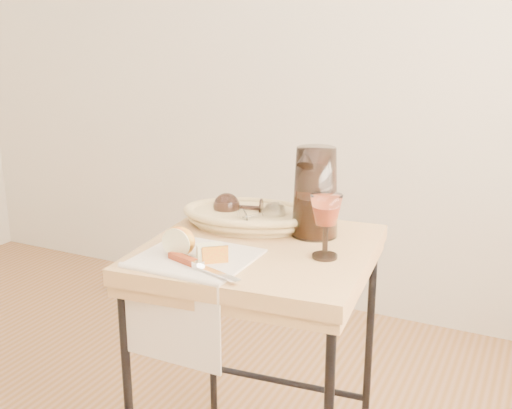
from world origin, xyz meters
The scene contains 11 objects.
wall_back centered at (0.00, 1.80, 1.35)m, with size 3.60×0.00×2.70m, color beige.
side_table centered at (0.58, 0.53, 0.38)m, with size 0.60×0.60×0.76m, color brown, non-canonical shape.
tea_towel centered at (0.47, 0.36, 0.76)m, with size 0.28×0.26×0.01m, color silver.
bread_basket centered at (0.48, 0.66, 0.79)m, with size 0.35×0.24×0.05m, color tan, non-canonical shape.
goblet_lying_a centered at (0.45, 0.67, 0.81)m, with size 0.13×0.08×0.08m, color #412A24, non-canonical shape.
goblet_lying_b centered at (0.53, 0.64, 0.81)m, with size 0.12×0.07×0.07m, color white, non-canonical shape.
pitcher centered at (0.68, 0.67, 0.89)m, with size 0.17×0.25×0.29m, color black, non-canonical shape.
wine_goblet centered at (0.77, 0.52, 0.84)m, with size 0.08×0.08×0.17m, color white, non-canonical shape.
apple_half centered at (0.43, 0.36, 0.80)m, with size 0.08×0.04×0.08m, color #B22013.
apple_wedge centered at (0.52, 0.35, 0.79)m, with size 0.07×0.04×0.04m, color beige.
table_knife centered at (0.53, 0.30, 0.78)m, with size 0.24×0.02×0.02m, color silver, non-canonical shape.
Camera 1 is at (1.26, -0.91, 1.33)m, focal length 43.81 mm.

